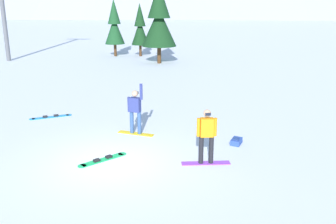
{
  "coord_description": "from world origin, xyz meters",
  "views": [
    {
      "loc": [
        2.08,
        -11.0,
        4.94
      ],
      "look_at": [
        1.74,
        2.39,
        1.0
      ],
      "focal_mm": 40.28,
      "sensor_mm": 36.0,
      "label": 1
    }
  ],
  "objects_px": {
    "backpack_blue": "(236,141)",
    "pine_tree_tall": "(114,25)",
    "pine_tree_broad": "(140,28)",
    "pine_tree_leaning": "(159,20)",
    "snowboarder_midground": "(135,110)",
    "loose_snowboard_near_right": "(51,117)",
    "loose_snowboard_near_left": "(103,159)",
    "snowboarder_foreground": "(207,135)"
  },
  "relations": [
    {
      "from": "backpack_blue",
      "to": "pine_tree_tall",
      "type": "distance_m",
      "value": 24.14
    },
    {
      "from": "pine_tree_broad",
      "to": "pine_tree_leaning",
      "type": "distance_m",
      "value": 4.75
    },
    {
      "from": "snowboarder_midground",
      "to": "loose_snowboard_near_right",
      "type": "bearing_deg",
      "value": 152.77
    },
    {
      "from": "pine_tree_broad",
      "to": "pine_tree_tall",
      "type": "relative_size",
      "value": 0.93
    },
    {
      "from": "pine_tree_tall",
      "to": "pine_tree_leaning",
      "type": "xyz_separation_m",
      "value": [
        4.32,
        -4.14,
        0.68
      ]
    },
    {
      "from": "loose_snowboard_near_right",
      "to": "loose_snowboard_near_left",
      "type": "relative_size",
      "value": 1.18
    },
    {
      "from": "pine_tree_tall",
      "to": "loose_snowboard_near_right",
      "type": "bearing_deg",
      "value": -89.3
    },
    {
      "from": "snowboarder_midground",
      "to": "loose_snowboard_near_right",
      "type": "xyz_separation_m",
      "value": [
        -4.01,
        2.07,
        -0.93
      ]
    },
    {
      "from": "snowboarder_midground",
      "to": "backpack_blue",
      "type": "relative_size",
      "value": 3.6
    },
    {
      "from": "backpack_blue",
      "to": "pine_tree_broad",
      "type": "relative_size",
      "value": 0.11
    },
    {
      "from": "snowboarder_midground",
      "to": "pine_tree_tall",
      "type": "relative_size",
      "value": 0.38
    },
    {
      "from": "loose_snowboard_near_left",
      "to": "loose_snowboard_near_right",
      "type": "bearing_deg",
      "value": 124.85
    },
    {
      "from": "snowboarder_midground",
      "to": "backpack_blue",
      "type": "xyz_separation_m",
      "value": [
        3.73,
        -1.07,
        -0.81
      ]
    },
    {
      "from": "pine_tree_broad",
      "to": "loose_snowboard_near_left",
      "type": "bearing_deg",
      "value": -87.4
    },
    {
      "from": "snowboarder_foreground",
      "to": "loose_snowboard_near_left",
      "type": "xyz_separation_m",
      "value": [
        -3.32,
        0.18,
        -0.93
      ]
    },
    {
      "from": "loose_snowboard_near_left",
      "to": "pine_tree_leaning",
      "type": "relative_size",
      "value": 0.23
    },
    {
      "from": "pine_tree_broad",
      "to": "pine_tree_leaning",
      "type": "height_order",
      "value": "pine_tree_leaning"
    },
    {
      "from": "loose_snowboard_near_left",
      "to": "pine_tree_tall",
      "type": "distance_m",
      "value": 24.51
    },
    {
      "from": "snowboarder_midground",
      "to": "pine_tree_tall",
      "type": "height_order",
      "value": "pine_tree_tall"
    },
    {
      "from": "loose_snowboard_near_right",
      "to": "pine_tree_broad",
      "type": "height_order",
      "value": "pine_tree_broad"
    },
    {
      "from": "snowboarder_foreground",
      "to": "backpack_blue",
      "type": "bearing_deg",
      "value": 53.97
    },
    {
      "from": "snowboarder_foreground",
      "to": "loose_snowboard_near_left",
      "type": "height_order",
      "value": "snowboarder_foreground"
    },
    {
      "from": "pine_tree_broad",
      "to": "pine_tree_tall",
      "type": "xyz_separation_m",
      "value": [
        -2.35,
        -0.09,
        0.2
      ]
    },
    {
      "from": "backpack_blue",
      "to": "pine_tree_leaning",
      "type": "distance_m",
      "value": 19.15
    },
    {
      "from": "snowboarder_midground",
      "to": "pine_tree_leaning",
      "type": "height_order",
      "value": "pine_tree_leaning"
    },
    {
      "from": "snowboarder_midground",
      "to": "loose_snowboard_near_left",
      "type": "bearing_deg",
      "value": -107.38
    },
    {
      "from": "snowboarder_foreground",
      "to": "pine_tree_broad",
      "type": "distance_m",
      "value": 24.83
    },
    {
      "from": "pine_tree_broad",
      "to": "pine_tree_tall",
      "type": "height_order",
      "value": "pine_tree_tall"
    },
    {
      "from": "snowboarder_foreground",
      "to": "loose_snowboard_near_left",
      "type": "relative_size",
      "value": 1.19
    },
    {
      "from": "backpack_blue",
      "to": "pine_tree_leaning",
      "type": "relative_size",
      "value": 0.09
    },
    {
      "from": "loose_snowboard_near_right",
      "to": "loose_snowboard_near_left",
      "type": "xyz_separation_m",
      "value": [
        3.21,
        -4.62,
        -0.0
      ]
    },
    {
      "from": "loose_snowboard_near_right",
      "to": "backpack_blue",
      "type": "height_order",
      "value": "backpack_blue"
    },
    {
      "from": "snowboarder_midground",
      "to": "pine_tree_leaning",
      "type": "bearing_deg",
      "value": 89.78
    },
    {
      "from": "snowboarder_midground",
      "to": "loose_snowboard_near_left",
      "type": "distance_m",
      "value": 2.83
    },
    {
      "from": "loose_snowboard_near_left",
      "to": "pine_tree_leaning",
      "type": "distance_m",
      "value": 20.29
    },
    {
      "from": "loose_snowboard_near_right",
      "to": "pine_tree_leaning",
      "type": "relative_size",
      "value": 0.27
    },
    {
      "from": "pine_tree_leaning",
      "to": "loose_snowboard_near_left",
      "type": "bearing_deg",
      "value": -92.48
    },
    {
      "from": "loose_snowboard_near_left",
      "to": "pine_tree_leaning",
      "type": "xyz_separation_m",
      "value": [
        0.87,
        19.97,
        3.48
      ]
    },
    {
      "from": "snowboarder_foreground",
      "to": "pine_tree_tall",
      "type": "distance_m",
      "value": 25.28
    },
    {
      "from": "pine_tree_tall",
      "to": "snowboarder_midground",
      "type": "bearing_deg",
      "value": -78.85
    },
    {
      "from": "loose_snowboard_near_left",
      "to": "pine_tree_tall",
      "type": "bearing_deg",
      "value": 98.15
    },
    {
      "from": "loose_snowboard_near_right",
      "to": "pine_tree_broad",
      "type": "bearing_deg",
      "value": 83.84
    }
  ]
}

